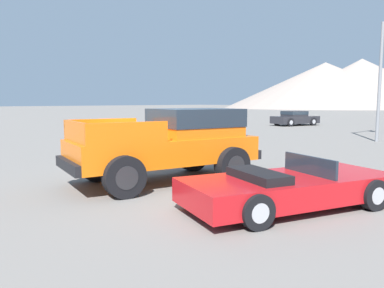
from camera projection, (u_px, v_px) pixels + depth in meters
The scene contains 4 objects.
ground_plane at pixel (162, 183), 9.59m from camera, with size 320.00×320.00×0.00m, color slate.
orange_pickup_truck at pixel (175, 140), 9.72m from camera, with size 3.06×5.24×1.88m.
red_convertible_car at pixel (289, 188), 7.31m from camera, with size 3.01×4.61×0.99m.
parked_car_dark at pixel (295, 118), 32.33m from camera, with size 2.82×4.44×1.26m.
Camera 1 is at (7.36, -5.92, 2.08)m, focal length 35.00 mm.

